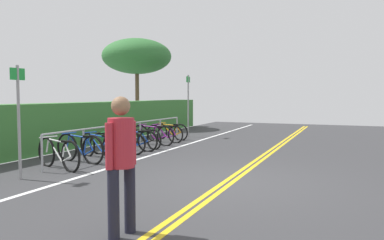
{
  "coord_description": "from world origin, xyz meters",
  "views": [
    {
      "loc": [
        -7.21,
        -2.17,
        1.73
      ],
      "look_at": [
        2.33,
        1.78,
        1.05
      ],
      "focal_mm": 35.42,
      "sensor_mm": 36.0,
      "label": 1
    }
  ],
  "objects": [
    {
      "name": "bicycle_7",
      "position": [
        5.25,
        4.09,
        0.32
      ],
      "size": [
        0.46,
        1.61,
        0.68
      ],
      "color": "black",
      "rests_on": "ground_plane"
    },
    {
      "name": "sign_post_far",
      "position": [
        7.15,
        3.94,
        1.52
      ],
      "size": [
        0.36,
        0.06,
        2.56
      ],
      "color": "gray",
      "rests_on": "ground_plane"
    },
    {
      "name": "pedestrian",
      "position": [
        -3.33,
        0.36,
        0.99
      ],
      "size": [
        0.48,
        0.32,
        1.71
      ],
      "color": "#1E1E2D",
      "rests_on": "ground_plane"
    },
    {
      "name": "hedge_backdrop",
      "position": [
        4.36,
        6.32,
        0.74
      ],
      "size": [
        16.21,
        0.81,
        1.48
      ],
      "primitive_type": "cube",
      "color": "#387533",
      "rests_on": "ground_plane"
    },
    {
      "name": "bike_lane_stripe_white",
      "position": [
        0.0,
        3.05,
        0.0
      ],
      "size": [
        29.23,
        0.12,
        0.0
      ],
      "primitive_type": "cube",
      "color": "white",
      "rests_on": "ground_plane"
    },
    {
      "name": "bicycle_8",
      "position": [
        6.04,
        4.23,
        0.32
      ],
      "size": [
        0.46,
        1.62,
        0.68
      ],
      "color": "black",
      "rests_on": "ground_plane"
    },
    {
      "name": "bicycle_6",
      "position": [
        4.41,
        4.13,
        0.35
      ],
      "size": [
        0.46,
        1.8,
        0.74
      ],
      "color": "black",
      "rests_on": "ground_plane"
    },
    {
      "name": "bicycle_0",
      "position": [
        -0.3,
        4.08,
        0.36
      ],
      "size": [
        0.66,
        1.74,
        0.77
      ],
      "color": "black",
      "rests_on": "ground_plane"
    },
    {
      "name": "bicycle_5",
      "position": [
        3.58,
        4.05,
        0.33
      ],
      "size": [
        0.68,
        1.69,
        0.7
      ],
      "color": "black",
      "rests_on": "ground_plane"
    },
    {
      "name": "bicycle_1",
      "position": [
        0.6,
        4.19,
        0.37
      ],
      "size": [
        0.46,
        1.7,
        0.78
      ],
      "color": "black",
      "rests_on": "ground_plane"
    },
    {
      "name": "centre_line_yellow_outer",
      "position": [
        0.0,
        0.08,
        0.0
      ],
      "size": [
        29.23,
        0.1,
        0.0
      ],
      "primitive_type": "cube",
      "color": "gold",
      "rests_on": "ground_plane"
    },
    {
      "name": "tree_mid",
      "position": [
        10.04,
        8.08,
        3.74
      ],
      "size": [
        3.59,
        3.59,
        4.66
      ],
      "color": "brown",
      "rests_on": "ground_plane"
    },
    {
      "name": "bike_rack",
      "position": [
        2.86,
        4.14,
        0.65
      ],
      "size": [
        7.26,
        0.05,
        0.87
      ],
      "color": "#9EA0A5",
      "rests_on": "ground_plane"
    },
    {
      "name": "bicycle_3",
      "position": [
        2.11,
        4.04,
        0.32
      ],
      "size": [
        0.6,
        1.65,
        0.69
      ],
      "color": "black",
      "rests_on": "ground_plane"
    },
    {
      "name": "centre_line_yellow_inner",
      "position": [
        0.0,
        -0.08,
        0.0
      ],
      "size": [
        29.23,
        0.1,
        0.0
      ],
      "primitive_type": "cube",
      "color": "gold",
      "rests_on": "ground_plane"
    },
    {
      "name": "sign_post_near",
      "position": [
        -1.46,
        4.03,
        1.4
      ],
      "size": [
        0.36,
        0.06,
        2.34
      ],
      "color": "gray",
      "rests_on": "ground_plane"
    },
    {
      "name": "bicycle_2",
      "position": [
        1.35,
        4.15,
        0.34
      ],
      "size": [
        0.67,
        1.7,
        0.73
      ],
      "color": "black",
      "rests_on": "ground_plane"
    },
    {
      "name": "bicycle_4",
      "position": [
        2.9,
        3.99,
        0.33
      ],
      "size": [
        0.46,
        1.7,
        0.71
      ],
      "color": "black",
      "rests_on": "ground_plane"
    },
    {
      "name": "ground_plane",
      "position": [
        0.0,
        0.0,
        -0.03
      ],
      "size": [
        32.48,
        11.67,
        0.05
      ],
      "primitive_type": "cube",
      "color": "#353538"
    }
  ]
}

